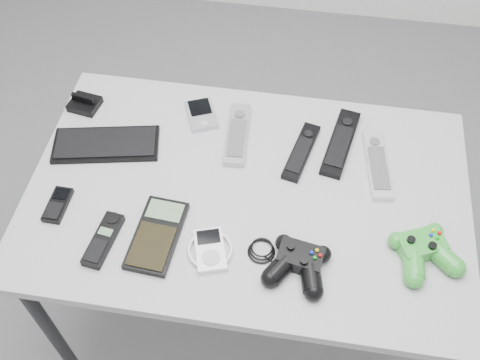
# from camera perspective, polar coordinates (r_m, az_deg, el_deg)

# --- Properties ---
(floor) EXTENTS (3.50, 3.50, 0.00)m
(floor) POSITION_cam_1_polar(r_m,az_deg,el_deg) (1.95, 1.54, -14.43)
(floor) COLOR slate
(floor) RESTS_ON ground
(desk) EXTENTS (1.06, 0.68, 0.71)m
(desk) POSITION_cam_1_polar(r_m,az_deg,el_deg) (1.40, 0.75, -2.61)
(desk) COLOR #A0A0A3
(desk) RESTS_ON floor
(pda_keyboard) EXTENTS (0.28, 0.16, 0.02)m
(pda_keyboard) POSITION_cam_1_polar(r_m,az_deg,el_deg) (1.47, -13.45, 3.58)
(pda_keyboard) COLOR black
(pda_keyboard) RESTS_ON desk
(dock_bracket) EXTENTS (0.09, 0.08, 0.04)m
(dock_bracket) POSITION_cam_1_polar(r_m,az_deg,el_deg) (1.58, -15.58, 7.72)
(dock_bracket) COLOR black
(dock_bracket) RESTS_ON desk
(pda) EXTENTS (0.11, 0.13, 0.02)m
(pda) POSITION_cam_1_polar(r_m,az_deg,el_deg) (1.51, -3.93, 6.68)
(pda) COLOR #A8A8AF
(pda) RESTS_ON desk
(remote_silver_a) EXTENTS (0.06, 0.21, 0.02)m
(remote_silver_a) POSITION_cam_1_polar(r_m,az_deg,el_deg) (1.45, -0.25, 4.71)
(remote_silver_a) COLOR #A8A8AF
(remote_silver_a) RESTS_ON desk
(remote_black_a) EXTENTS (0.08, 0.19, 0.02)m
(remote_black_a) POSITION_cam_1_polar(r_m,az_deg,el_deg) (1.42, 6.26, 2.91)
(remote_black_a) COLOR black
(remote_black_a) RESTS_ON desk
(remote_black_b) EXTENTS (0.10, 0.23, 0.02)m
(remote_black_b) POSITION_cam_1_polar(r_m,az_deg,el_deg) (1.46, 10.19, 3.79)
(remote_black_b) COLOR black
(remote_black_b) RESTS_ON desk
(remote_silver_b) EXTENTS (0.08, 0.22, 0.02)m
(remote_silver_b) POSITION_cam_1_polar(r_m,az_deg,el_deg) (1.43, 13.77, 1.64)
(remote_silver_b) COLOR silver
(remote_silver_b) RESTS_ON desk
(mobile_phone) EXTENTS (0.05, 0.10, 0.02)m
(mobile_phone) POSITION_cam_1_polar(r_m,az_deg,el_deg) (1.39, -18.04, -2.39)
(mobile_phone) COLOR black
(mobile_phone) RESTS_ON desk
(cordless_handset) EXTENTS (0.06, 0.14, 0.02)m
(cordless_handset) POSITION_cam_1_polar(r_m,az_deg,el_deg) (1.30, -13.72, -5.90)
(cordless_handset) COLOR black
(cordless_handset) RESTS_ON desk
(calculator) EXTENTS (0.11, 0.20, 0.02)m
(calculator) POSITION_cam_1_polar(r_m,az_deg,el_deg) (1.28, -8.44, -5.54)
(calculator) COLOR black
(calculator) RESTS_ON desk
(mp3_player) EXTENTS (0.13, 0.13, 0.02)m
(mp3_player) POSITION_cam_1_polar(r_m,az_deg,el_deg) (1.25, -3.06, -7.08)
(mp3_player) COLOR white
(mp3_player) RESTS_ON desk
(controller_black) EXTENTS (0.25, 0.18, 0.05)m
(controller_black) POSITION_cam_1_polar(r_m,az_deg,el_deg) (1.23, 5.98, -8.31)
(controller_black) COLOR black
(controller_black) RESTS_ON desk
(controller_green) EXTENTS (0.19, 0.19, 0.05)m
(controller_green) POSITION_cam_1_polar(r_m,az_deg,el_deg) (1.30, 18.21, -6.78)
(controller_green) COLOR #238026
(controller_green) RESTS_ON desk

